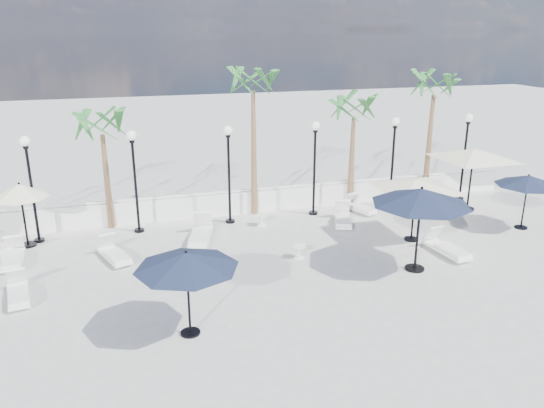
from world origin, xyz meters
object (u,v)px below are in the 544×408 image
object	(u,v)px
parasol_cream_sq_b	(474,149)
lounger_6	(359,207)
lounger_0	(3,249)
lounger_5	(447,248)
lounger_3	(18,292)
parasol_navy_right	(528,181)
lounger_7	(343,218)
parasol_cream_sq_a	(416,180)
lounger_1	(114,254)
parasol_navy_mid	(421,197)
parasol_cream_small	(20,192)
lounger_4	(201,234)
lounger_2	(13,257)
parasol_navy_left	(186,261)

from	to	relation	value
parasol_cream_sq_b	lounger_6	bearing A→B (deg)	167.39
lounger_0	lounger_5	xyz separation A→B (m)	(14.38, -4.14, 0.02)
lounger_3	lounger_6	size ratio (longest dim) A/B	1.04
parasol_navy_right	lounger_7	bearing A→B (deg)	159.40
lounger_6	parasol_cream_sq_a	distance (m)	3.99
lounger_1	parasol_navy_mid	xyz separation A→B (m)	(9.13, -3.47, 2.19)
lounger_1	lounger_3	bearing A→B (deg)	-161.69
lounger_6	lounger_7	xyz separation A→B (m)	(-1.23, -1.11, 0.03)
lounger_3	parasol_navy_mid	xyz separation A→B (m)	(11.76, -1.43, 2.20)
lounger_6	parasol_cream_small	size ratio (longest dim) A/B	0.74
lounger_4	parasol_navy_right	distance (m)	12.30
lounger_2	parasol_navy_mid	xyz separation A→B (m)	(12.29, -4.11, 2.18)
parasol_cream_small	lounger_1	bearing A→B (deg)	-36.19
parasol_cream_small	lounger_6	bearing A→B (deg)	0.08
lounger_2	parasol_navy_right	distance (m)	18.34
lounger_4	parasol_cream_small	bearing A→B (deg)	-175.36
parasol_cream_sq_a	lounger_2	bearing A→B (deg)	172.06
parasol_navy_mid	parasol_navy_right	size ratio (longest dim) A/B	1.28
lounger_6	parasol_cream_small	distance (m)	12.89
lounger_0	lounger_6	world-z (taller)	lounger_0
parasol_navy_left	parasol_cream_sq_b	size ratio (longest dim) A/B	0.46
parasol_navy_mid	parasol_navy_right	distance (m)	6.26
lounger_5	parasol_cream_small	world-z (taller)	parasol_cream_small
parasol_cream_small	parasol_cream_sq_b	bearing A→B (deg)	-3.30
lounger_0	parasol_navy_right	xyz separation A→B (m)	(18.58, -2.79, 1.66)
lounger_6	parasol_navy_right	xyz separation A→B (m)	(5.14, -3.51, 1.68)
lounger_2	parasol_cream_sq_a	distance (m)	13.76
parasol_navy_left	parasol_navy_mid	bearing A→B (deg)	13.14
parasol_cream_small	parasol_cream_sq_a	bearing A→B (deg)	-14.27
lounger_2	lounger_5	world-z (taller)	lounger_5
lounger_3	lounger_4	size ratio (longest dim) A/B	0.81
lounger_3	lounger_4	world-z (taller)	lounger_4
parasol_cream_sq_b	lounger_4	bearing A→B (deg)	-178.81
lounger_1	lounger_6	world-z (taller)	lounger_1
lounger_0	lounger_5	world-z (taller)	lounger_5
lounger_1	lounger_0	bearing A→B (deg)	138.89
lounger_0	lounger_2	size ratio (longest dim) A/B	0.99
parasol_navy_right	parasol_navy_mid	bearing A→B (deg)	-160.29
lounger_7	lounger_1	bearing A→B (deg)	-151.82
lounger_0	parasol_navy_right	world-z (taller)	parasol_navy_right
lounger_4	parasol_navy_left	bearing A→B (deg)	-85.29
lounger_5	parasol_navy_mid	xyz separation A→B (m)	(-1.67, -0.76, 2.17)
lounger_2	parasol_navy_mid	size ratio (longest dim) A/B	0.60
lounger_4	parasol_cream_sq_a	xyz separation A→B (m)	(7.31, -2.13, 2.01)
parasol_cream_sq_a	lounger_6	bearing A→B (deg)	97.80
lounger_2	parasol_cream_sq_a	xyz separation A→B (m)	(13.48, -1.88, 2.04)
parasol_navy_mid	parasol_cream_small	bearing A→B (deg)	155.07
parasol_navy_right	parasol_cream_sq_a	size ratio (longest dim) A/B	0.48
lounger_1	lounger_7	world-z (taller)	lounger_7
lounger_0	lounger_1	bearing A→B (deg)	-46.19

